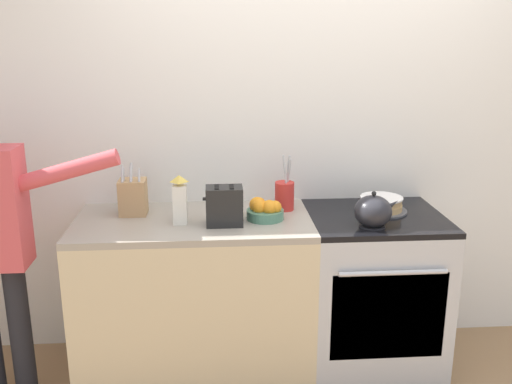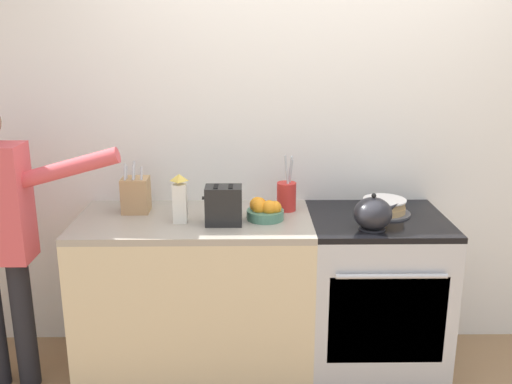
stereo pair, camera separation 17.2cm
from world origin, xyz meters
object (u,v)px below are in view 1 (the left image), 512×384
stove_range (372,290)px  utensil_crock (285,195)px  tea_kettle (373,211)px  milk_carton (180,201)px  fruit_bowl (264,210)px  knife_block (133,197)px  layer_cake (381,205)px  toaster (224,206)px

stove_range → utensil_crock: 0.72m
tea_kettle → milk_carton: bearing=172.9°
fruit_bowl → milk_carton: bearing=-174.9°
fruit_bowl → knife_block: bearing=168.8°
utensil_crock → layer_cake: bearing=-7.9°
tea_kettle → toaster: size_ratio=1.15×
fruit_bowl → toaster: bearing=-160.5°
layer_cake → knife_block: knife_block is taller
stove_range → utensil_crock: utensil_crock is taller
stove_range → knife_block: size_ratio=3.12×
layer_cake → milk_carton: (-1.08, -0.12, 0.08)m
utensil_crock → toaster: (-0.33, -0.23, 0.02)m
tea_kettle → knife_block: knife_block is taller
tea_kettle → utensil_crock: bearing=142.5°
layer_cake → knife_block: (-1.34, 0.05, 0.06)m
fruit_bowl → milk_carton: 0.44m
stove_range → layer_cake: bearing=55.3°
tea_kettle → milk_carton: size_ratio=0.91×
knife_block → utensil_crock: utensil_crock is taller
utensil_crock → milk_carton: size_ratio=1.22×
layer_cake → toaster: toaster is taller
stove_range → fruit_bowl: fruit_bowl is taller
toaster → milk_carton: size_ratio=0.79×
tea_kettle → fruit_bowl: (-0.54, 0.16, -0.03)m
stove_range → knife_block: (-1.30, 0.11, 0.54)m
tea_kettle → stove_range: bearing=68.7°
tea_kettle → utensil_crock: size_ratio=0.74×
stove_range → layer_cake: size_ratio=3.14×
milk_carton → tea_kettle: bearing=-7.1°
toaster → layer_cake: bearing=10.4°
fruit_bowl → milk_carton: size_ratio=0.76×
stove_range → milk_carton: size_ratio=3.47×
toaster → milk_carton: 0.23m
toaster → stove_range: bearing=6.7°
stove_range → toaster: toaster is taller
stove_range → layer_cake: (0.04, 0.06, 0.48)m
knife_block → utensil_crock: bearing=1.4°
tea_kettle → milk_carton: (-0.97, 0.12, 0.04)m
layer_cake → utensil_crock: (-0.52, 0.07, 0.04)m
fruit_bowl → utensil_crock: bearing=50.8°
fruit_bowl → layer_cake: bearing=7.3°
utensil_crock → knife_block: bearing=-178.6°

